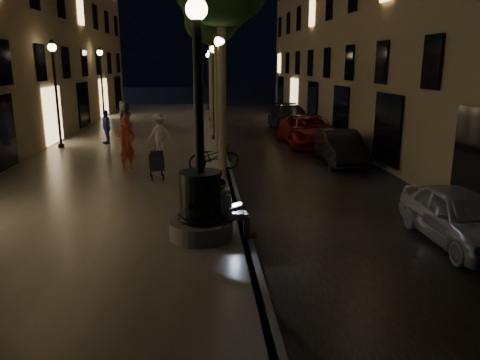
{
  "coord_description": "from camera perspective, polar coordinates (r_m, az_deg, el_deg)",
  "views": [
    {
      "loc": [
        -0.94,
        -7.81,
        3.95
      ],
      "look_at": [
        -0.05,
        3.0,
        1.25
      ],
      "focal_mm": 35.0,
      "sensor_mm": 36.0,
      "label": 1
    }
  ],
  "objects": [
    {
      "name": "lamp_left_c",
      "position": [
        32.47,
        -16.55,
        12.16
      ],
      "size": [
        0.36,
        0.36,
        4.81
      ],
      "color": "black",
      "rests_on": "promenade"
    },
    {
      "name": "cobble_lane",
      "position": [
        23.48,
        5.05,
        4.27
      ],
      "size": [
        6.0,
        45.0,
        0.02
      ],
      "primitive_type": "cube",
      "color": "black",
      "rests_on": "ground"
    },
    {
      "name": "lamp_curb_b",
      "position": [
        23.83,
        -3.22,
        12.24
      ],
      "size": [
        0.36,
        0.36,
        4.81
      ],
      "color": "black",
      "rests_on": "promenade"
    },
    {
      "name": "pedestrian_dark",
      "position": [
        25.05,
        -13.9,
        7.2
      ],
      "size": [
        0.92,
        1.11,
        1.93
      ],
      "primitive_type": "imported",
      "rotation": [
        0.0,
        0.0,
        1.18
      ],
      "color": "#35363A",
      "rests_on": "promenade"
    },
    {
      "name": "car_third",
      "position": [
        23.51,
        8.51,
        5.96
      ],
      "size": [
        2.45,
        5.28,
        1.46
      ],
      "primitive_type": "imported",
      "rotation": [
        0.0,
        0.0,
        0.0
      ],
      "color": "maroon",
      "rests_on": "ground"
    },
    {
      "name": "ground",
      "position": [
        23.17,
        -2.3,
        4.16
      ],
      "size": [
        120.0,
        120.0,
        0.0
      ],
      "primitive_type": "plane",
      "color": "black",
      "rests_on": "ground"
    },
    {
      "name": "car_rear",
      "position": [
        28.78,
        6.12,
        7.55
      ],
      "size": [
        2.26,
        5.31,
        1.53
      ],
      "primitive_type": "imported",
      "rotation": [
        0.0,
        0.0,
        0.02
      ],
      "color": "#2F2F34",
      "rests_on": "ground"
    },
    {
      "name": "lamp_curb_a",
      "position": [
        15.84,
        -2.41,
        11.38
      ],
      "size": [
        0.36,
        0.36,
        4.81
      ],
      "color": "black",
      "rests_on": "promenade"
    },
    {
      "name": "lamp_left_b",
      "position": [
        22.76,
        -21.61,
        11.23
      ],
      "size": [
        0.36,
        0.36,
        4.81
      ],
      "color": "black",
      "rests_on": "promenade"
    },
    {
      "name": "seated_man_laptop",
      "position": [
        10.29,
        -1.39,
        -3.22
      ],
      "size": [
        0.97,
        0.33,
        1.34
      ],
      "color": "tan",
      "rests_on": "promenade"
    },
    {
      "name": "pedestrian_pink",
      "position": [
        19.8,
        -13.77,
        5.18
      ],
      "size": [
        0.85,
        0.67,
        1.72
      ],
      "primitive_type": "imported",
      "rotation": [
        0.0,
        0.0,
        3.12
      ],
      "color": "pink",
      "rests_on": "promenade"
    },
    {
      "name": "pedestrian_white",
      "position": [
        20.17,
        -9.86,
        5.57
      ],
      "size": [
        1.29,
        1.18,
        1.74
      ],
      "primitive_type": "imported",
      "rotation": [
        0.0,
        0.0,
        3.77
      ],
      "color": "silver",
      "rests_on": "promenade"
    },
    {
      "name": "car_second",
      "position": [
        19.44,
        12.12,
        3.95
      ],
      "size": [
        1.47,
        4.08,
        1.34
      ],
      "primitive_type": "imported",
      "rotation": [
        0.0,
        0.0,
        -0.01
      ],
      "color": "black",
      "rests_on": "ground"
    },
    {
      "name": "promenade",
      "position": [
        23.34,
        -12.19,
        4.17
      ],
      "size": [
        8.0,
        45.0,
        0.2
      ],
      "primitive_type": "cube",
      "color": "#646058",
      "rests_on": "ground"
    },
    {
      "name": "pedestrian_red",
      "position": [
        17.35,
        -13.6,
        4.22
      ],
      "size": [
        0.77,
        0.8,
        1.85
      ],
      "primitive_type": "imported",
      "rotation": [
        0.0,
        0.0,
        0.87
      ],
      "color": "#B63D24",
      "rests_on": "promenade"
    },
    {
      "name": "tree_third",
      "position": [
        27.91,
        -3.55,
        18.46
      ],
      "size": [
        3.0,
        3.0,
        7.2
      ],
      "color": "#6B604C",
      "rests_on": "promenade"
    },
    {
      "name": "car_front",
      "position": [
        11.57,
        25.21,
        -4.08
      ],
      "size": [
        1.5,
        3.71,
        1.26
      ],
      "primitive_type": "imported",
      "rotation": [
        0.0,
        0.0,
        0.0
      ],
      "color": "#B1B6BA",
      "rests_on": "ground"
    },
    {
      "name": "curb_strip",
      "position": [
        23.16,
        -2.31,
        4.4
      ],
      "size": [
        0.25,
        45.0,
        0.2
      ],
      "primitive_type": "cube",
      "color": "#59595B",
      "rests_on": "ground"
    },
    {
      "name": "fountain_lamppost",
      "position": [
        10.19,
        -4.84,
        -1.67
      ],
      "size": [
        1.4,
        1.4,
        5.21
      ],
      "color": "#59595B",
      "rests_on": "promenade"
    },
    {
      "name": "tree_far",
      "position": [
        33.91,
        -3.65,
        18.15
      ],
      "size": [
        3.0,
        3.0,
        7.5
      ],
      "color": "#6B604C",
      "rests_on": "promenade"
    },
    {
      "name": "lamp_curb_d",
      "position": [
        39.82,
        -3.87,
        12.93
      ],
      "size": [
        0.36,
        0.36,
        4.81
      ],
      "color": "black",
      "rests_on": "promenade"
    },
    {
      "name": "tree_second",
      "position": [
        21.96,
        -2.91,
        20.2
      ],
      "size": [
        3.0,
        3.0,
        7.4
      ],
      "color": "#6B604C",
      "rests_on": "promenade"
    },
    {
      "name": "bicycle",
      "position": [
        16.87,
        -3.19,
        2.85
      ],
      "size": [
        2.01,
        1.18,
        1.0
      ],
      "primitive_type": "imported",
      "rotation": [
        0.0,
        0.0,
        1.86
      ],
      "color": "black",
      "rests_on": "promenade"
    },
    {
      "name": "lamp_curb_c",
      "position": [
        31.83,
        -3.63,
        12.67
      ],
      "size": [
        0.36,
        0.36,
        4.81
      ],
      "color": "black",
      "rests_on": "promenade"
    },
    {
      "name": "stroller",
      "position": [
        15.84,
        -10.15,
        2.14
      ],
      "size": [
        0.58,
        1.11,
        1.12
      ],
      "rotation": [
        0.0,
        0.0,
        0.16
      ],
      "color": "black",
      "rests_on": "promenade"
    },
    {
      "name": "pedestrian_blue",
      "position": [
        23.45,
        -15.99,
        6.24
      ],
      "size": [
        0.81,
        1.02,
        1.62
      ],
      "primitive_type": "imported",
      "rotation": [
        0.0,
        0.0,
        5.23
      ],
      "color": "navy",
      "rests_on": "promenade"
    }
  ]
}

